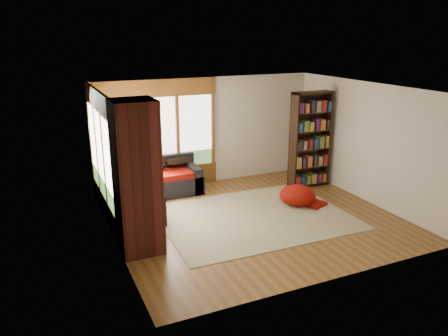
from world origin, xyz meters
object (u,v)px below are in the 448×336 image
object	(u,v)px
sectional_sofa	(138,192)
pouf	(297,194)
dog_tan	(134,168)
dog_brindle	(134,186)
brick_chimney	(137,178)
bookshelf	(310,140)
area_rug	(254,217)

from	to	relation	value
sectional_sofa	pouf	size ratio (longest dim) A/B	2.78
sectional_sofa	pouf	world-z (taller)	sectional_sofa
pouf	sectional_sofa	bearing A→B (deg)	156.35
pouf	dog_tan	world-z (taller)	dog_tan
dog_tan	dog_brindle	distance (m)	0.95
sectional_sofa	dog_brindle	world-z (taller)	dog_brindle
brick_chimney	dog_brindle	world-z (taller)	brick_chimney
dog_tan	pouf	bearing A→B (deg)	-64.12
bookshelf	dog_tan	size ratio (longest dim) A/B	2.08
dog_tan	dog_brindle	bearing A→B (deg)	-142.90
bookshelf	dog_brindle	distance (m)	4.37
sectional_sofa	dog_brindle	bearing A→B (deg)	-110.97
area_rug	dog_brindle	distance (m)	2.50
sectional_sofa	pouf	xyz separation A→B (m)	(3.18, -1.39, -0.08)
sectional_sofa	bookshelf	bearing A→B (deg)	-10.14
bookshelf	pouf	xyz separation A→B (m)	(-0.92, -0.93, -0.92)
area_rug	dog_tan	bearing A→B (deg)	138.57
bookshelf	pouf	size ratio (longest dim) A/B	2.90
brick_chimney	dog_tan	world-z (taller)	brick_chimney
sectional_sofa	dog_tan	world-z (taller)	dog_tan
area_rug	sectional_sofa	bearing A→B (deg)	140.66
brick_chimney	dog_brindle	distance (m)	1.40
brick_chimney	sectional_sofa	world-z (taller)	brick_chimney
brick_chimney	bookshelf	distance (m)	4.81
brick_chimney	bookshelf	xyz separation A→B (m)	(4.54, 1.58, -0.15)
brick_chimney	area_rug	distance (m)	2.79
brick_chimney	sectional_sofa	size ratio (longest dim) A/B	1.18
sectional_sofa	bookshelf	distance (m)	4.21
sectional_sofa	dog_tan	size ratio (longest dim) A/B	2.00
pouf	dog_brindle	size ratio (longest dim) A/B	0.98
brick_chimney	sectional_sofa	distance (m)	2.32
dog_tan	sectional_sofa	bearing A→B (deg)	-124.36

